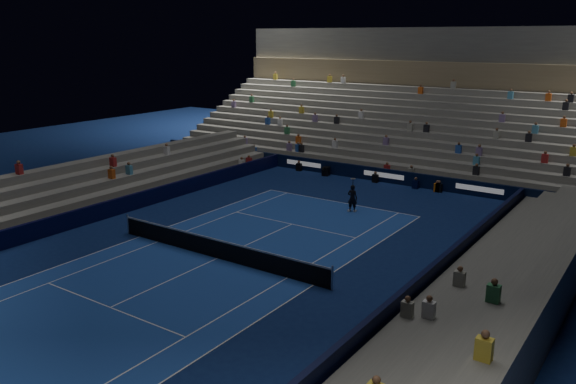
{
  "coord_description": "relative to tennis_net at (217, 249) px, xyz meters",
  "views": [
    {
      "loc": [
        17.67,
        -19.61,
        10.36
      ],
      "look_at": [
        0.0,
        6.0,
        2.0
      ],
      "focal_mm": 36.11,
      "sensor_mm": 36.0,
      "label": 1
    }
  ],
  "objects": [
    {
      "name": "broadcast_camera",
      "position": [
        -4.62,
        17.85,
        -0.16
      ],
      "size": [
        0.61,
        1.02,
        0.67
      ],
      "color": "black",
      "rests_on": "ground"
    },
    {
      "name": "tennis_net",
      "position": [
        0.0,
        0.0,
        0.0
      ],
      "size": [
        12.9,
        0.1,
        1.1
      ],
      "color": "#B2B2B7",
      "rests_on": "ground"
    },
    {
      "name": "sponsor_barrier_west",
      "position": [
        -9.7,
        0.0,
        -0.0
      ],
      "size": [
        0.25,
        37.0,
        1.0
      ],
      "primitive_type": "cube",
      "color": "black",
      "rests_on": "ground"
    },
    {
      "name": "ground",
      "position": [
        0.0,
        0.0,
        -0.5
      ],
      "size": [
        90.0,
        90.0,
        0.0
      ],
      "primitive_type": "plane",
      "color": "#0D1D50",
      "rests_on": "ground"
    },
    {
      "name": "grandstand_west",
      "position": [
        -13.17,
        0.0,
        0.41
      ],
      "size": [
        5.0,
        37.0,
        2.5
      ],
      "color": "slate",
      "rests_on": "ground"
    },
    {
      "name": "court_surface",
      "position": [
        0.0,
        0.0,
        -0.5
      ],
      "size": [
        10.97,
        23.77,
        0.01
      ],
      "primitive_type": "cube",
      "color": "#1C419B",
      "rests_on": "ground"
    },
    {
      "name": "sponsor_barrier_east",
      "position": [
        9.7,
        0.0,
        -0.0
      ],
      "size": [
        0.25,
        37.0,
        1.0
      ],
      "primitive_type": "cube",
      "color": "black",
      "rests_on": "ground"
    },
    {
      "name": "grandstand_east",
      "position": [
        13.17,
        0.0,
        0.41
      ],
      "size": [
        5.0,
        37.0,
        2.5
      ],
      "color": "#5E5E5A",
      "rests_on": "ground"
    },
    {
      "name": "tennis_player",
      "position": [
        1.63,
        10.56,
        0.34
      ],
      "size": [
        0.67,
        0.5,
        1.69
      ],
      "primitive_type": "imported",
      "rotation": [
        0.0,
        0.0,
        3.3
      ],
      "color": "black",
      "rests_on": "ground"
    },
    {
      "name": "sponsor_barrier_far",
      "position": [
        0.0,
        18.5,
        -0.0
      ],
      "size": [
        44.0,
        0.25,
        1.0
      ],
      "primitive_type": "cube",
      "color": "black",
      "rests_on": "ground"
    },
    {
      "name": "grandstand_main",
      "position": [
        0.0,
        27.9,
        2.87
      ],
      "size": [
        44.0,
        15.2,
        11.2
      ],
      "color": "slate",
      "rests_on": "ground"
    }
  ]
}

